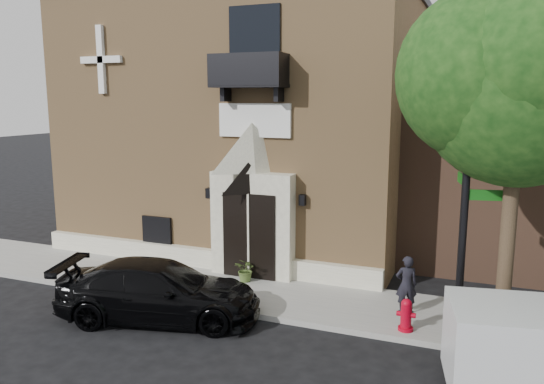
{
  "coord_description": "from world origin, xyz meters",
  "views": [
    {
      "loc": [
        5.39,
        -11.65,
        5.55
      ],
      "look_at": [
        -0.06,
        2.0,
        2.94
      ],
      "focal_mm": 35.0,
      "sensor_mm": 36.0,
      "label": 1
    }
  ],
  "objects_px": {
    "black_sedan": "(159,291)",
    "pedestrian_near": "(406,284)",
    "fire_hydrant": "(406,315)",
    "street_sign": "(466,198)"
  },
  "relations": [
    {
      "from": "black_sedan",
      "to": "pedestrian_near",
      "type": "height_order",
      "value": "pedestrian_near"
    },
    {
      "from": "fire_hydrant",
      "to": "pedestrian_near",
      "type": "relative_size",
      "value": 0.52
    },
    {
      "from": "black_sedan",
      "to": "street_sign",
      "type": "height_order",
      "value": "street_sign"
    },
    {
      "from": "black_sedan",
      "to": "fire_hydrant",
      "type": "xyz_separation_m",
      "value": [
        5.96,
        1.29,
        -0.21
      ]
    },
    {
      "from": "pedestrian_near",
      "to": "black_sedan",
      "type": "bearing_deg",
      "value": 2.24
    },
    {
      "from": "street_sign",
      "to": "pedestrian_near",
      "type": "distance_m",
      "value": 2.96
    },
    {
      "from": "street_sign",
      "to": "fire_hydrant",
      "type": "xyz_separation_m",
      "value": [
        -1.15,
        -0.12,
        -2.85
      ]
    },
    {
      "from": "black_sedan",
      "to": "street_sign",
      "type": "bearing_deg",
      "value": -93.99
    },
    {
      "from": "black_sedan",
      "to": "fire_hydrant",
      "type": "bearing_deg",
      "value": -93.02
    },
    {
      "from": "black_sedan",
      "to": "street_sign",
      "type": "distance_m",
      "value": 7.71
    }
  ]
}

